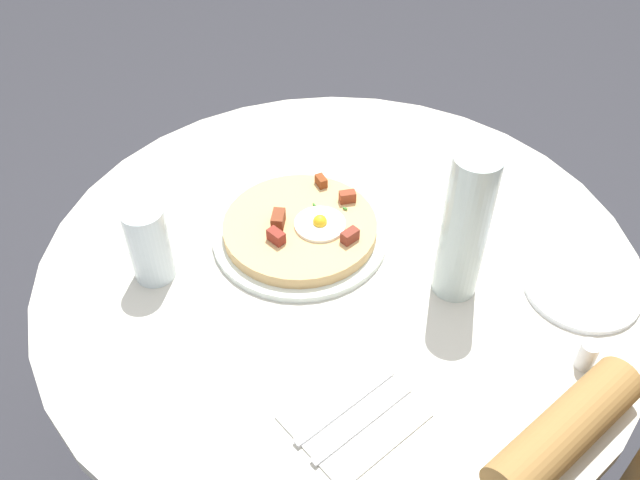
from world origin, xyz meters
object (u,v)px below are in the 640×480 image
(bread_plate, at_px, (582,289))
(fork, at_px, (346,406))
(water_glass, at_px, (149,244))
(salt_shaker, at_px, (587,355))
(dining_table, at_px, (339,323))
(pizza_plate, at_px, (300,235))
(breakfast_pizza, at_px, (301,227))
(water_bottle, at_px, (465,228))
(knife, at_px, (363,423))

(bread_plate, bearing_deg, fork, 129.66)
(water_glass, xyz_separation_m, salt_shaker, (-0.06, -0.69, -0.05))
(dining_table, height_order, water_glass, water_glass)
(pizza_plate, height_order, water_glass, water_glass)
(bread_plate, relative_size, water_glass, 1.33)
(fork, xyz_separation_m, water_glass, (0.20, 0.35, 0.06))
(salt_shaker, bearing_deg, breakfast_pizza, 67.37)
(dining_table, xyz_separation_m, water_bottle, (-0.03, -0.19, 0.30))
(knife, xyz_separation_m, water_bottle, (0.28, -0.11, 0.13))
(dining_table, bearing_deg, breakfast_pizza, 61.02)
(fork, bearing_deg, salt_shaker, 151.41)
(dining_table, xyz_separation_m, water_glass, (-0.09, 0.30, 0.24))
(pizza_plate, xyz_separation_m, salt_shaker, (-0.19, -0.47, 0.02))
(breakfast_pizza, height_order, water_glass, water_glass)
(water_bottle, relative_size, salt_shaker, 5.50)
(breakfast_pizza, xyz_separation_m, salt_shaker, (-0.19, -0.46, -0.00))
(breakfast_pizza, xyz_separation_m, fork, (-0.33, -0.13, -0.02))
(water_glass, bearing_deg, dining_table, -73.77)
(breakfast_pizza, bearing_deg, water_bottle, -104.62)
(pizza_plate, distance_m, knife, 0.39)
(fork, bearing_deg, dining_table, -130.23)
(knife, height_order, water_glass, water_glass)
(pizza_plate, relative_size, bread_plate, 1.65)
(pizza_plate, xyz_separation_m, fork, (-0.33, -0.13, 0.00))
(pizza_plate, xyz_separation_m, knife, (-0.35, -0.16, 0.00))
(knife, bearing_deg, fork, -90.00)
(fork, bearing_deg, pizza_plate, -118.88)
(dining_table, xyz_separation_m, fork, (-0.29, -0.05, 0.18))
(dining_table, height_order, pizza_plate, pizza_plate)
(bread_plate, relative_size, salt_shaker, 3.88)
(dining_table, xyz_separation_m, knife, (-0.31, -0.08, 0.18))
(breakfast_pizza, xyz_separation_m, water_bottle, (-0.07, -0.27, 0.11))
(fork, relative_size, water_glass, 1.29)
(water_glass, height_order, water_bottle, water_bottle)
(dining_table, height_order, fork, fork)
(breakfast_pizza, bearing_deg, water_glass, 120.28)
(bread_plate, bearing_deg, pizza_plate, 84.94)
(breakfast_pizza, bearing_deg, knife, -155.92)
(knife, bearing_deg, pizza_plate, -116.30)
(breakfast_pizza, bearing_deg, salt_shaker, -112.63)
(breakfast_pizza, distance_m, bread_plate, 0.48)
(bread_plate, height_order, water_bottle, water_bottle)
(salt_shaker, bearing_deg, water_bottle, 57.71)
(bread_plate, bearing_deg, salt_shaker, 175.84)
(water_glass, bearing_deg, bread_plate, -82.88)
(breakfast_pizza, relative_size, salt_shaker, 5.59)
(dining_table, bearing_deg, knife, -165.42)
(pizza_plate, distance_m, bread_plate, 0.48)
(breakfast_pizza, distance_m, knife, 0.39)
(knife, bearing_deg, bread_plate, 173.60)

